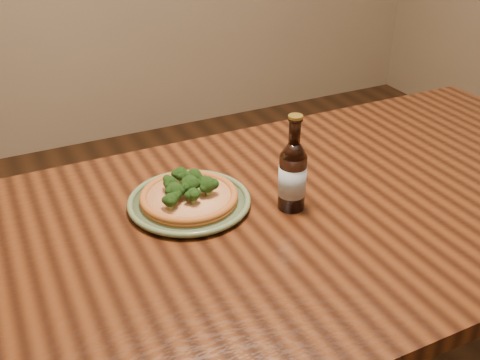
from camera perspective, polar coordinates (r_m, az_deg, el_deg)
name	(u,v)px	position (r m, az deg, el deg)	size (l,w,h in m)	color
table	(335,230)	(1.40, 9.61, -5.04)	(1.60, 0.90, 0.75)	#45210E
plate	(189,202)	(1.30, -5.18, -2.21)	(0.28, 0.28, 0.02)	#546646
pizza	(189,195)	(1.29, -5.24, -1.53)	(0.23, 0.23, 0.07)	#A15A24
beer_bottle	(292,175)	(1.26, 5.35, 0.52)	(0.06, 0.06, 0.23)	black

